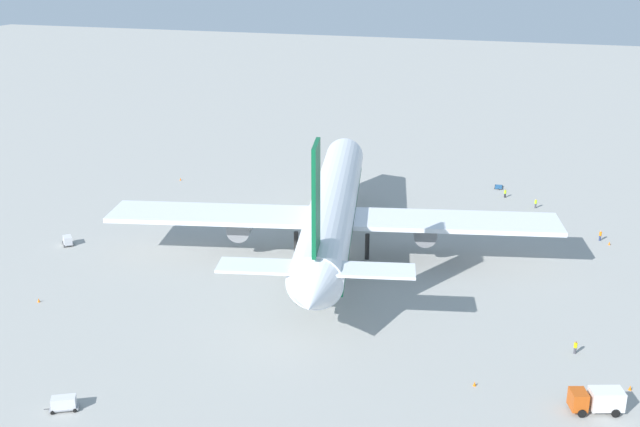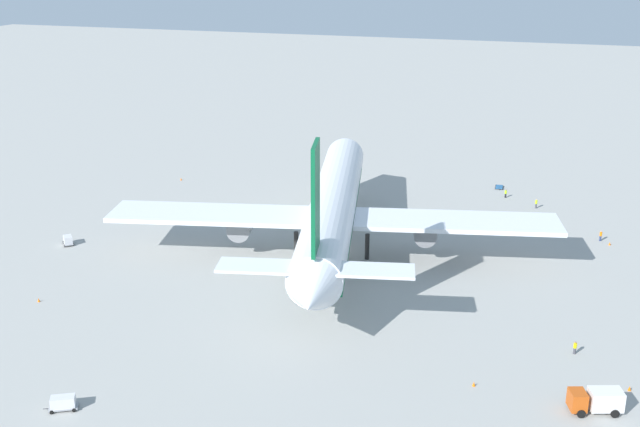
% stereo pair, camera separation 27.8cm
% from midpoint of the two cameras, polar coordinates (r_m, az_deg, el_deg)
% --- Properties ---
extents(ground_plane, '(600.00, 600.00, 0.00)m').
position_cam_midpoint_polar(ground_plane, '(123.40, 0.89, -2.75)').
color(ground_plane, '#9E9E99').
extents(airliner, '(72.31, 69.10, 24.48)m').
position_cam_midpoint_polar(airliner, '(119.68, 0.85, 0.36)').
color(airliner, silver).
rests_on(airliner, ground).
extents(service_truck_1, '(3.69, 5.81, 2.53)m').
position_cam_midpoint_polar(service_truck_1, '(87.31, 19.67, -12.78)').
color(service_truck_1, '#BF4C14').
rests_on(service_truck_1, ground).
extents(baggage_cart_0, '(3.07, 1.63, 0.40)m').
position_cam_midpoint_polar(baggage_cart_0, '(159.15, 12.98, 1.93)').
color(baggage_cart_0, '#26598C').
rests_on(baggage_cart_0, ground).
extents(baggage_cart_1, '(2.61, 2.55, 1.50)m').
position_cam_midpoint_polar(baggage_cart_1, '(131.94, -18.16, -1.88)').
color(baggage_cart_1, gray).
rests_on(baggage_cart_1, ground).
extents(baggage_cart_2, '(2.62, 3.48, 1.51)m').
position_cam_midpoint_polar(baggage_cart_2, '(87.30, -18.45, -13.10)').
color(baggage_cart_2, gray).
rests_on(baggage_cart_2, ground).
extents(ground_worker_0, '(0.56, 0.56, 1.79)m').
position_cam_midpoint_polar(ground_worker_0, '(148.36, 15.56, 0.72)').
color(ground_worker_0, '#3F3F47').
rests_on(ground_worker_0, ground).
extents(ground_worker_1, '(0.51, 0.51, 1.63)m').
position_cam_midpoint_polar(ground_worker_1, '(97.99, 18.23, -9.35)').
color(ground_worker_1, '#3F3F47').
rests_on(ground_worker_1, ground).
extents(ground_worker_2, '(0.54, 0.54, 1.76)m').
position_cam_midpoint_polar(ground_worker_2, '(135.24, 19.90, -1.53)').
color(ground_worker_2, navy).
rests_on(ground_worker_2, ground).
extents(ground_worker_3, '(0.50, 0.50, 1.66)m').
position_cam_midpoint_polar(ground_worker_3, '(153.23, 13.44, 1.46)').
color(ground_worker_3, black).
rests_on(ground_worker_3, ground).
extents(traffic_cone_0, '(0.36, 0.36, 0.55)m').
position_cam_midpoint_polar(traffic_cone_0, '(162.80, -10.29, 2.51)').
color(traffic_cone_0, orange).
rests_on(traffic_cone_0, ground).
extents(traffic_cone_1, '(0.36, 0.36, 0.55)m').
position_cam_midpoint_polar(traffic_cone_1, '(88.90, 11.23, -12.20)').
color(traffic_cone_1, orange).
rests_on(traffic_cone_1, ground).
extents(traffic_cone_2, '(0.36, 0.36, 0.55)m').
position_cam_midpoint_polar(traffic_cone_2, '(112.75, -20.09, -6.02)').
color(traffic_cone_2, orange).
rests_on(traffic_cone_2, ground).
extents(traffic_cone_3, '(0.36, 0.36, 0.55)m').
position_cam_midpoint_polar(traffic_cone_3, '(134.06, 20.49, -2.07)').
color(traffic_cone_3, orange).
rests_on(traffic_cone_3, ground).
extents(traffic_cone_4, '(0.36, 0.36, 0.55)m').
position_cam_midpoint_polar(traffic_cone_4, '(92.92, 21.81, -11.84)').
color(traffic_cone_4, orange).
rests_on(traffic_cone_4, ground).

